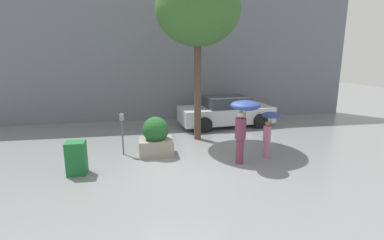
# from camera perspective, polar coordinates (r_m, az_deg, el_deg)

# --- Properties ---
(ground_plane) EXTENTS (40.00, 40.00, 0.00)m
(ground_plane) POSITION_cam_1_polar(r_m,az_deg,el_deg) (8.42, -0.86, -9.54)
(ground_plane) COLOR slate
(building_facade) EXTENTS (18.00, 0.30, 6.00)m
(building_facade) POSITION_cam_1_polar(r_m,az_deg,el_deg) (14.23, -5.09, 12.08)
(building_facade) COLOR slate
(building_facade) RESTS_ON ground
(planter_box) EXTENTS (1.05, 0.82, 1.23)m
(planter_box) POSITION_cam_1_polar(r_m,az_deg,el_deg) (9.51, -6.91, -3.30)
(planter_box) COLOR gray
(planter_box) RESTS_ON ground
(person_adult) EXTENTS (0.84, 0.84, 1.88)m
(person_adult) POSITION_cam_1_polar(r_m,az_deg,el_deg) (8.57, 9.82, 0.67)
(person_adult) COLOR brown
(person_adult) RESTS_ON ground
(person_child) EXTENTS (0.56, 0.56, 1.43)m
(person_child) POSITION_cam_1_polar(r_m,az_deg,el_deg) (9.36, 14.53, -0.94)
(person_child) COLOR #B76684
(person_child) RESTS_ON ground
(parked_car_near) EXTENTS (4.18, 2.17, 1.30)m
(parked_car_near) POSITION_cam_1_polar(r_m,az_deg,el_deg) (13.22, 6.45, 1.52)
(parked_car_near) COLOR #B7BCC1
(parked_car_near) RESTS_ON ground
(street_tree) EXTENTS (2.93, 2.93, 5.86)m
(street_tree) POSITION_cam_1_polar(r_m,az_deg,el_deg) (10.90, 1.14, 20.18)
(street_tree) COLOR brown
(street_tree) RESTS_ON ground
(parking_meter) EXTENTS (0.14, 0.14, 1.32)m
(parking_meter) POSITION_cam_1_polar(r_m,az_deg,el_deg) (9.62, -13.18, -1.06)
(parking_meter) COLOR #595B60
(parking_meter) RESTS_ON ground
(newspaper_box) EXTENTS (0.50, 0.44, 0.90)m
(newspaper_box) POSITION_cam_1_polar(r_m,az_deg,el_deg) (8.60, -21.16, -6.77)
(newspaper_box) COLOR #19662D
(newspaper_box) RESTS_ON ground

